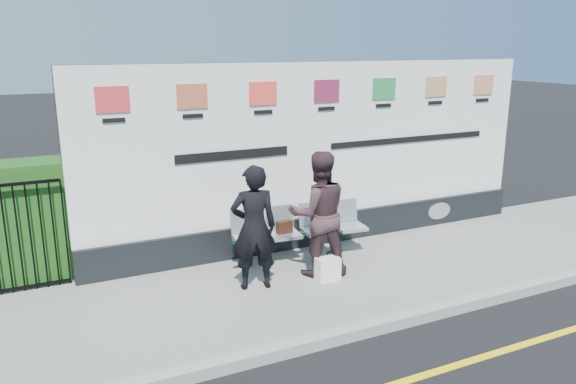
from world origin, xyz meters
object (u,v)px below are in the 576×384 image
at_px(billboard, 323,167).
at_px(bench, 301,245).
at_px(woman_right, 319,214).
at_px(woman_left, 254,228).

xyz_separation_m(billboard, bench, (-0.69, -0.56, -1.07)).
bearing_deg(woman_right, billboard, -108.95).
xyz_separation_m(billboard, woman_left, (-1.75, -1.24, -0.43)).
relative_size(billboard, bench, 3.77).
height_order(billboard, woman_left, billboard).
bearing_deg(woman_right, woman_left, 15.31).
xyz_separation_m(bench, woman_left, (-1.07, -0.68, 0.64)).
height_order(bench, woman_left, woman_left).
bearing_deg(bench, woman_right, -87.62).
bearing_deg(billboard, woman_left, -144.68).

